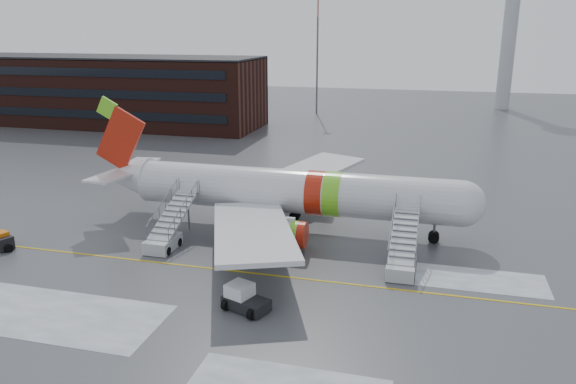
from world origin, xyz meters
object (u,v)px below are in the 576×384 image
(airliner, at_px, (283,191))
(airstair_aft, at_px, (167,234))
(baggage_tractor, at_px, (1,242))
(pushback_tug, at_px, (244,299))
(airstair_fwd, at_px, (402,257))

(airliner, xyz_separation_m, airstair_aft, (-8.03, -6.54, -2.35))
(airliner, distance_m, baggage_tractor, 23.41)
(pushback_tug, bearing_deg, airliner, 95.76)
(airliner, xyz_separation_m, airstair_fwd, (10.76, -6.54, -2.35))
(airstair_fwd, height_order, baggage_tractor, airstair_fwd)
(airliner, bearing_deg, baggage_tractor, -153.34)
(pushback_tug, xyz_separation_m, baggage_tractor, (-22.29, 4.63, -0.14))
(airstair_aft, bearing_deg, baggage_tractor, -163.02)
(airstair_aft, bearing_deg, airstair_fwd, 0.00)
(airliner, relative_size, pushback_tug, 10.70)
(airliner, distance_m, pushback_tug, 15.37)
(airliner, xyz_separation_m, pushback_tug, (1.52, -15.06, -2.68))
(pushback_tug, height_order, baggage_tractor, pushback_tug)
(airstair_aft, bearing_deg, pushback_tug, -41.75)
(airstair_aft, height_order, baggage_tractor, airstair_aft)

